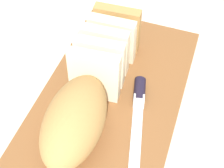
% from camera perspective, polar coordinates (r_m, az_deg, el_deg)
% --- Properties ---
extents(ground_plane, '(3.00, 3.00, 0.00)m').
position_cam_1_polar(ground_plane, '(0.64, -0.00, -3.10)').
color(ground_plane, silver).
extents(cutting_board, '(0.46, 0.27, 0.03)m').
position_cam_1_polar(cutting_board, '(0.63, -0.00, -2.42)').
color(cutting_board, brown).
rests_on(cutting_board, ground_plane).
extents(bread_loaf, '(0.35, 0.11, 0.11)m').
position_cam_1_polar(bread_loaf, '(0.56, -4.41, -1.35)').
color(bread_loaf, tan).
rests_on(bread_loaf, cutting_board).
extents(bread_knife, '(0.27, 0.08, 0.02)m').
position_cam_1_polar(bread_knife, '(0.59, 4.80, -4.30)').
color(bread_knife, silver).
rests_on(bread_knife, cutting_board).
extents(crumb_near_knife, '(0.00, 0.00, 0.00)m').
position_cam_1_polar(crumb_near_knife, '(0.64, 0.30, 0.87)').
color(crumb_near_knife, '#996633').
rests_on(crumb_near_knife, cutting_board).
extents(crumb_near_loaf, '(0.00, 0.00, 0.00)m').
position_cam_1_polar(crumb_near_loaf, '(0.62, -2.33, -1.62)').
color(crumb_near_loaf, '#996633').
rests_on(crumb_near_loaf, cutting_board).
extents(crumb_stray_left, '(0.01, 0.01, 0.01)m').
position_cam_1_polar(crumb_stray_left, '(0.62, -2.35, -0.39)').
color(crumb_stray_left, '#996633').
rests_on(crumb_stray_left, cutting_board).
extents(crumb_stray_right, '(0.01, 0.01, 0.01)m').
position_cam_1_polar(crumb_stray_right, '(0.61, -2.51, -1.77)').
color(crumb_stray_right, '#996633').
rests_on(crumb_stray_right, cutting_board).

